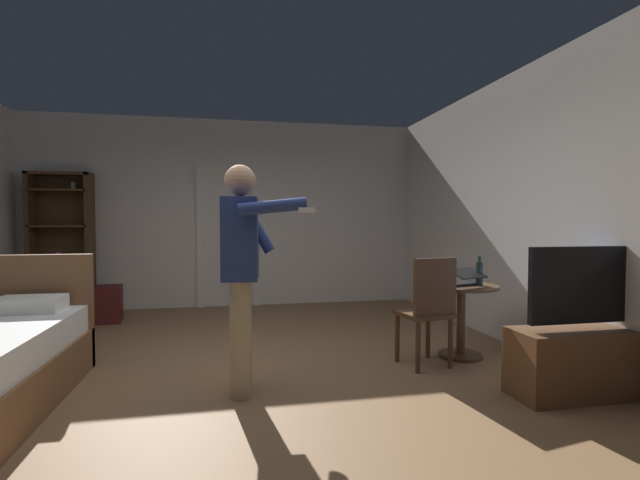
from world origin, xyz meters
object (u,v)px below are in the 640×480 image
Objects in this scene: laptop at (462,280)px; bottle_on_table at (479,273)px; person_blue_shirt at (242,261)px; side_table at (461,308)px; tv_flatscreen at (585,352)px; bookshelf at (62,239)px; suitcase_dark at (97,305)px; wooden_chair at (428,307)px.

bottle_on_table is (0.16, -0.04, 0.07)m from laptop.
person_blue_shirt is at bearing -167.56° from laptop.
side_table is 0.38m from bottle_on_table.
bottle_on_table is at bearing 105.96° from tv_flatscreen.
bottle_on_table is at bearing 10.63° from person_blue_shirt.
side_table is at bearing 66.61° from laptop.
laptop is at bearing 113.16° from tv_flatscreen.
tv_flatscreen is (4.92, -4.06, -0.74)m from bookshelf.
laptop is 4.53m from suitcase_dark.
person_blue_shirt is (-2.52, 0.58, 0.68)m from tv_flatscreen.
tv_flatscreen is at bearing -66.84° from laptop.
person_blue_shirt reaches higher than wooden_chair.
wooden_chair is 1.68× the size of suitcase_dark.
tv_flatscreen is 1.92× the size of suitcase_dark.
laptop is at bearing 166.29° from bottle_on_table.
tv_flatscreen is at bearing -44.11° from suitcase_dark.
side_table is 0.51m from wooden_chair.
bookshelf reaches higher than laptop.
bottle_on_table is at bearing -13.71° from laptop.
bookshelf is 3.39× the size of suitcase_dark.
person_blue_shirt is (-1.65, -0.26, 0.46)m from wooden_chair.
tv_flatscreen is 1.21m from laptop.
wooden_chair is at bearing 9.04° from person_blue_shirt.
laptop is 2.14m from person_blue_shirt.
person_blue_shirt is (-2.24, -0.42, 0.19)m from bottle_on_table.
side_table is 0.71× the size of wooden_chair.
laptop is at bearing -37.17° from suitcase_dark.
bookshelf reaches higher than tv_flatscreen.
laptop is (-0.44, 1.04, 0.43)m from tv_flatscreen.
person_blue_shirt reaches higher than side_table.
person_blue_shirt reaches higher than laptop.
bottle_on_table is 0.48× the size of suitcase_dark.
suitcase_dark is (-3.87, 2.28, -0.24)m from side_table.
laptop is at bearing 12.44° from person_blue_shirt.
wooden_chair is 1.73m from person_blue_shirt.
bookshelf is 2.85× the size of side_table.
bookshelf is 5.42m from side_table.
tv_flatscreen is 2.67m from person_blue_shirt.
person_blue_shirt is (-2.08, -0.46, 0.25)m from laptop.
bottle_on_table is 0.67m from wooden_chair.
side_table is (-0.43, 1.08, 0.15)m from tv_flatscreen.
suitcase_dark is (-4.01, 2.36, -0.58)m from bottle_on_table.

